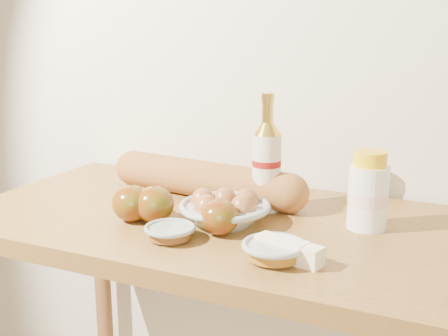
{
  "coord_description": "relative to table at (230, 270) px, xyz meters",
  "views": [
    {
      "loc": [
        0.48,
        0.12,
        1.31
      ],
      "look_at": [
        0.0,
        1.15,
        1.02
      ],
      "focal_mm": 45.0,
      "sensor_mm": 36.0,
      "label": 1
    }
  ],
  "objects": [
    {
      "name": "apple_extra",
      "position": [
        -0.14,
        -0.09,
        0.16
      ],
      "size": [
        0.11,
        0.11,
        0.08
      ],
      "rotation": [
        0.0,
        0.0,
        0.28
      ],
      "color": "maroon",
      "rests_on": "table"
    },
    {
      "name": "butter_stick",
      "position": [
        0.19,
        -0.16,
        0.14
      ],
      "size": [
        0.13,
        0.07,
        0.04
      ],
      "rotation": [
        0.0,
        0.0,
        -0.26
      ],
      "color": "#FFF1C5",
      "rests_on": "table"
    },
    {
      "name": "cream_bottle",
      "position": [
        0.28,
        0.06,
        0.2
      ],
      "size": [
        0.09,
        0.09,
        0.16
      ],
      "rotation": [
        0.0,
        0.0,
        -0.11
      ],
      "color": "white",
      "rests_on": "table"
    },
    {
      "name": "back_wall",
      "position": [
        0.0,
        0.33,
        0.52
      ],
      "size": [
        3.5,
        0.02,
        2.6
      ],
      "primitive_type": "cube",
      "color": "beige",
      "rests_on": "ground"
    },
    {
      "name": "bourbon_bottle",
      "position": [
        0.05,
        0.09,
        0.23
      ],
      "size": [
        0.08,
        0.08,
        0.27
      ],
      "rotation": [
        0.0,
        0.0,
        -0.22
      ],
      "color": "beige",
      "rests_on": "table"
    },
    {
      "name": "apple_redgreen_right",
      "position": [
        0.02,
        -0.1,
        0.16
      ],
      "size": [
        0.1,
        0.1,
        0.07
      ],
      "rotation": [
        0.0,
        0.0,
        -0.25
      ],
      "color": "maroon",
      "rests_on": "table"
    },
    {
      "name": "apple_redgreen_front",
      "position": [
        -0.18,
        -0.1,
        0.16
      ],
      "size": [
        0.11,
        0.11,
        0.08
      ],
      "rotation": [
        0.0,
        0.0,
        0.28
      ],
      "color": "maroon",
      "rests_on": "table"
    },
    {
      "name": "egg_bowl",
      "position": [
        0.0,
        -0.03,
        0.15
      ],
      "size": [
        0.26,
        0.26,
        0.07
      ],
      "rotation": [
        0.0,
        0.0,
        0.42
      ],
      "color": "#95A39D",
      "rests_on": "table"
    },
    {
      "name": "sugar_bowl",
      "position": [
        -0.05,
        -0.17,
        0.14
      ],
      "size": [
        0.12,
        0.12,
        0.03
      ],
      "rotation": [
        0.0,
        0.0,
        -0.16
      ],
      "color": "gray",
      "rests_on": "table"
    },
    {
      "name": "apple_yellowgreen",
      "position": [
        -0.19,
        -0.07,
        0.16
      ],
      "size": [
        0.08,
        0.08,
        0.07
      ],
      "rotation": [
        0.0,
        0.0,
        0.17
      ],
      "color": "#A18B20",
      "rests_on": "table"
    },
    {
      "name": "baguette",
      "position": [
        -0.12,
        0.12,
        0.17
      ],
      "size": [
        0.55,
        0.15,
        0.09
      ],
      "rotation": [
        0.0,
        0.0,
        -0.11
      ],
      "color": "#A66B32",
      "rests_on": "table"
    },
    {
      "name": "table",
      "position": [
        0.0,
        0.0,
        0.0
      ],
      "size": [
        1.2,
        0.6,
        0.9
      ],
      "color": "olive",
      "rests_on": "ground"
    },
    {
      "name": "syrup_bowl",
      "position": [
        0.17,
        -0.18,
        0.14
      ],
      "size": [
        0.13,
        0.13,
        0.03
      ],
      "rotation": [
        0.0,
        0.0,
        -0.08
      ],
      "color": "#96A49F",
      "rests_on": "table"
    }
  ]
}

